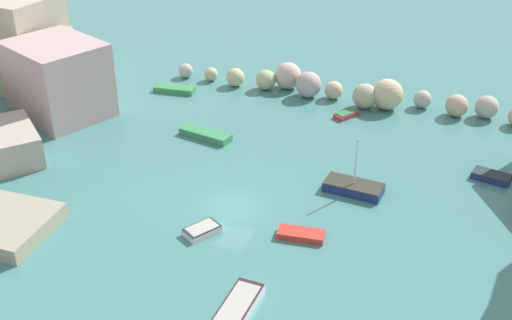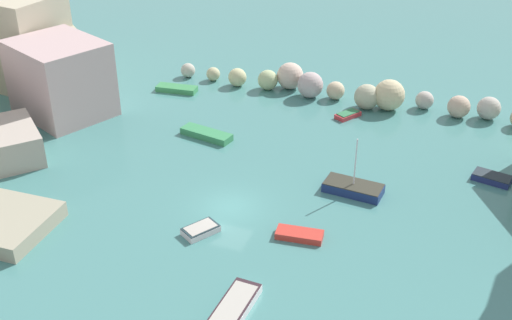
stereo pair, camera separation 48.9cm
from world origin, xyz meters
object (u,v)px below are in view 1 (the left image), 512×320
object	(u,v)px
moored_boat_0	(354,187)
moored_boat_2	(346,114)
moored_boat_1	(206,134)
moored_boat_3	(202,230)
moored_boat_4	(491,176)
moored_boat_5	(175,89)
moored_boat_7	(301,234)
moored_boat_6	(236,309)

from	to	relation	value
moored_boat_0	moored_boat_2	world-z (taller)	moored_boat_0
moored_boat_0	moored_boat_1	size ratio (longest dim) A/B	0.93
moored_boat_2	moored_boat_3	distance (m)	20.55
moored_boat_4	moored_boat_5	world-z (taller)	moored_boat_4
moored_boat_0	moored_boat_4	world-z (taller)	moored_boat_0
moored_boat_1	moored_boat_7	distance (m)	15.29
moored_boat_0	moored_boat_3	world-z (taller)	moored_boat_0
moored_boat_4	moored_boat_7	distance (m)	15.84
moored_boat_4	moored_boat_7	xyz separation A→B (m)	(-11.04, -11.36, -0.04)
moored_boat_0	moored_boat_5	xyz separation A→B (m)	(-19.60, 11.80, -0.11)
moored_boat_2	moored_boat_7	bearing A→B (deg)	-145.14
moored_boat_2	moored_boat_4	xyz separation A→B (m)	(12.19, -6.89, 0.04)
moored_boat_1	moored_boat_3	xyz separation A→B (m)	(5.07, -12.21, -0.03)
moored_boat_7	moored_boat_3	bearing A→B (deg)	-170.13
moored_boat_1	moored_boat_6	world-z (taller)	moored_boat_6
moored_boat_4	moored_boat_7	bearing A→B (deg)	-121.08
moored_boat_6	moored_boat_4	bearing A→B (deg)	149.90
moored_boat_4	moored_boat_6	xyz separation A→B (m)	(-12.41, -19.08, 0.04)
moored_boat_2	moored_boat_5	xyz separation A→B (m)	(-16.47, -0.07, 0.04)
moored_boat_7	moored_boat_4	bearing A→B (deg)	39.95
moored_boat_5	moored_boat_4	bearing A→B (deg)	161.21
moored_boat_0	moored_boat_6	bearing A→B (deg)	82.02
moored_boat_1	moored_boat_2	distance (m)	12.61
moored_boat_0	moored_boat_7	bearing A→B (deg)	78.18
moored_boat_0	moored_boat_4	distance (m)	10.34
moored_boat_5	moored_boat_6	xyz separation A→B (m)	(16.25, -25.91, 0.04)
moored_boat_2	moored_boat_1	bearing A→B (deg)	159.14
moored_boat_5	moored_boat_2	bearing A→B (deg)	174.84
moored_boat_1	moored_boat_5	distance (m)	10.07
moored_boat_2	moored_boat_5	world-z (taller)	moored_boat_5
moored_boat_4	moored_boat_5	xyz separation A→B (m)	(-28.66, 6.83, -0.00)
moored_boat_2	moored_boat_5	distance (m)	16.47
moored_boat_0	moored_boat_3	bearing A→B (deg)	50.67
moored_boat_1	moored_boat_5	world-z (taller)	moored_boat_1
moored_boat_0	moored_boat_7	size ratio (longest dim) A/B	1.39
moored_boat_4	moored_boat_5	size ratio (longest dim) A/B	0.73
moored_boat_3	moored_boat_4	bearing A→B (deg)	159.26
moored_boat_0	moored_boat_1	world-z (taller)	moored_boat_0
moored_boat_3	moored_boat_5	distance (m)	23.02
moored_boat_4	moored_boat_2	bearing A→B (deg)	163.59
moored_boat_1	moored_boat_7	bearing A→B (deg)	-32.20
moored_boat_2	moored_boat_6	xyz separation A→B (m)	(-0.22, -25.98, 0.08)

